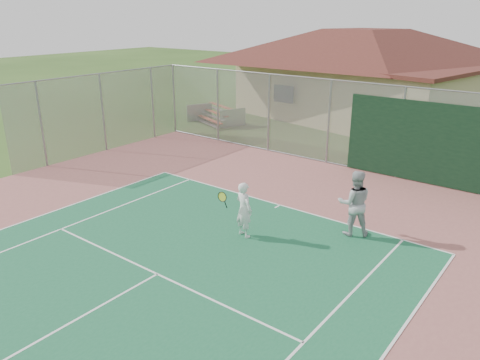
{
  "coord_description": "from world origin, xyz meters",
  "views": [
    {
      "loc": [
        7.69,
        -0.24,
        6.05
      ],
      "look_at": [
        -0.33,
        10.14,
        1.33
      ],
      "focal_mm": 35.0,
      "sensor_mm": 36.0,
      "label": 1
    }
  ],
  "objects_px": {
    "bleachers": "(215,115)",
    "player_grey_back": "(354,204)",
    "player_white_front": "(243,210)",
    "clubhouse": "(363,65)"
  },
  "relations": [
    {
      "from": "bleachers",
      "to": "player_white_front",
      "type": "distance_m",
      "value": 14.42
    },
    {
      "from": "clubhouse",
      "to": "player_grey_back",
      "type": "bearing_deg",
      "value": -55.55
    },
    {
      "from": "clubhouse",
      "to": "player_white_front",
      "type": "bearing_deg",
      "value": -65.43
    },
    {
      "from": "player_white_front",
      "to": "player_grey_back",
      "type": "distance_m",
      "value": 3.14
    },
    {
      "from": "clubhouse",
      "to": "player_white_front",
      "type": "distance_m",
      "value": 17.69
    },
    {
      "from": "player_white_front",
      "to": "player_grey_back",
      "type": "bearing_deg",
      "value": -126.73
    },
    {
      "from": "bleachers",
      "to": "player_white_front",
      "type": "height_order",
      "value": "player_white_front"
    },
    {
      "from": "bleachers",
      "to": "player_grey_back",
      "type": "height_order",
      "value": "player_grey_back"
    },
    {
      "from": "bleachers",
      "to": "player_grey_back",
      "type": "xyz_separation_m",
      "value": [
        12.37,
        -8.41,
        0.44
      ]
    },
    {
      "from": "player_white_front",
      "to": "player_grey_back",
      "type": "relative_size",
      "value": 0.84
    }
  ]
}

